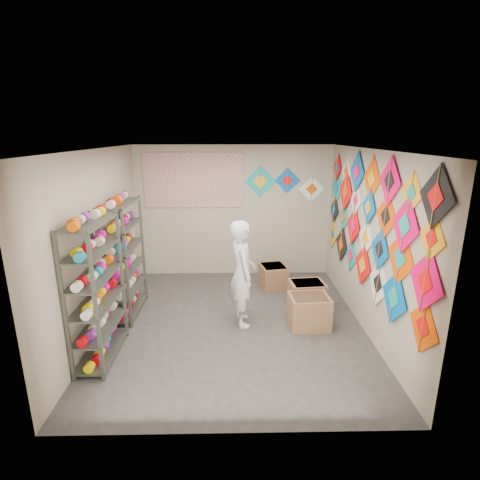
{
  "coord_description": "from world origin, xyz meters",
  "views": [
    {
      "loc": [
        -0.01,
        -5.34,
        2.92
      ],
      "look_at": [
        0.1,
        0.3,
        1.3
      ],
      "focal_mm": 28.0,
      "sensor_mm": 36.0,
      "label": 1
    }
  ],
  "objects_px": {
    "carton_c": "(273,277)",
    "carton_b": "(307,295)",
    "shelf_rack_back": "(124,259)",
    "shopkeeper": "(242,273)",
    "shelf_rack_front": "(96,291)",
    "carton_a": "(309,311)"
  },
  "relations": [
    {
      "from": "carton_c",
      "to": "carton_b",
      "type": "bearing_deg",
      "value": -72.49
    },
    {
      "from": "shelf_rack_back",
      "to": "carton_c",
      "type": "height_order",
      "value": "shelf_rack_back"
    },
    {
      "from": "shopkeeper",
      "to": "shelf_rack_front",
      "type": "bearing_deg",
      "value": 105.8
    },
    {
      "from": "shelf_rack_front",
      "to": "carton_b",
      "type": "xyz_separation_m",
      "value": [
        3.03,
        1.39,
        -0.71
      ]
    },
    {
      "from": "shelf_rack_front",
      "to": "carton_b",
      "type": "height_order",
      "value": "shelf_rack_front"
    },
    {
      "from": "carton_b",
      "to": "shopkeeper",
      "type": "bearing_deg",
      "value": -162.15
    },
    {
      "from": "shelf_rack_back",
      "to": "carton_c",
      "type": "distance_m",
      "value": 2.82
    },
    {
      "from": "shelf_rack_front",
      "to": "shelf_rack_back",
      "type": "xyz_separation_m",
      "value": [
        0.0,
        1.3,
        0.0
      ]
    },
    {
      "from": "shelf_rack_front",
      "to": "carton_c",
      "type": "xyz_separation_m",
      "value": [
        2.55,
        2.28,
        -0.72
      ]
    },
    {
      "from": "shelf_rack_back",
      "to": "carton_c",
      "type": "xyz_separation_m",
      "value": [
        2.55,
        0.98,
        -0.72
      ]
    },
    {
      "from": "shelf_rack_front",
      "to": "carton_b",
      "type": "distance_m",
      "value": 3.41
    },
    {
      "from": "shelf_rack_back",
      "to": "carton_a",
      "type": "height_order",
      "value": "shelf_rack_back"
    },
    {
      "from": "shopkeeper",
      "to": "carton_c",
      "type": "bearing_deg",
      "value": -34.29
    },
    {
      "from": "shelf_rack_front",
      "to": "carton_c",
      "type": "height_order",
      "value": "shelf_rack_front"
    },
    {
      "from": "shelf_rack_front",
      "to": "shelf_rack_back",
      "type": "bearing_deg",
      "value": 90.0
    },
    {
      "from": "carton_b",
      "to": "carton_c",
      "type": "height_order",
      "value": "carton_b"
    },
    {
      "from": "shopkeeper",
      "to": "carton_b",
      "type": "relative_size",
      "value": 2.9
    },
    {
      "from": "shelf_rack_back",
      "to": "shelf_rack_front",
      "type": "bearing_deg",
      "value": -90.0
    },
    {
      "from": "shelf_rack_back",
      "to": "shopkeeper",
      "type": "relative_size",
      "value": 1.13
    },
    {
      "from": "shopkeeper",
      "to": "carton_c",
      "type": "height_order",
      "value": "shopkeeper"
    },
    {
      "from": "shelf_rack_back",
      "to": "shopkeeper",
      "type": "xyz_separation_m",
      "value": [
        1.91,
        -0.4,
        -0.11
      ]
    },
    {
      "from": "shelf_rack_front",
      "to": "shopkeeper",
      "type": "relative_size",
      "value": 1.13
    }
  ]
}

